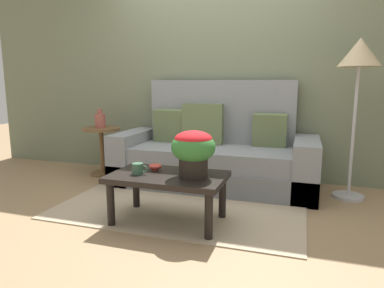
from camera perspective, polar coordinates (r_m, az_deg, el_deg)
The scene contains 11 objects.
ground_plane at distance 3.35m, azimuth -1.07°, elevation -9.66°, with size 14.00×14.00×0.00m, color #997A56.
wall_back at distance 4.24m, azimuth 4.00°, elevation 13.90°, with size 6.40×0.12×2.83m, color slate.
area_rug at distance 3.47m, azimuth -0.29°, elevation -8.83°, with size 2.21×1.87×0.01m, color tan.
couch at distance 3.85m, azimuth 3.66°, elevation -1.79°, with size 2.20×0.85×1.16m.
coffee_table at distance 2.80m, azimuth -4.01°, elevation -6.24°, with size 0.93×0.56×0.40m.
side_table at distance 4.38m, azimuth -14.77°, elevation 0.25°, with size 0.46×0.46×0.59m.
floor_lamp at distance 3.65m, azimuth 25.96°, elevation 11.89°, with size 0.39×0.39×1.55m.
potted_plant at distance 2.67m, azimuth 0.22°, elevation -0.75°, with size 0.35×0.35×0.36m.
coffee_mug at distance 2.82m, azimuth -8.94°, elevation -4.04°, with size 0.13×0.09×0.09m.
snack_bowl at distance 2.91m, azimuth -6.13°, elevation -3.74°, with size 0.11×0.11×0.06m.
table_vase at distance 4.34m, azimuth -15.00°, elevation 3.84°, with size 0.13×0.13×0.23m.
Camera 1 is at (1.03, -2.98, 1.13)m, focal length 32.15 mm.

